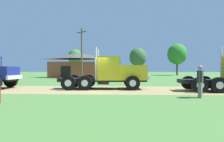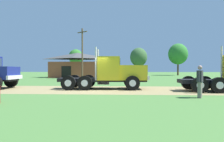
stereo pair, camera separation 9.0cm
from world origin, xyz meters
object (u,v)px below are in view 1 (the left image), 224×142
truck_foreground_white (113,73)px  shed_building (77,65)px  utility_pole_far (82,52)px  visitor_walking_mid (200,80)px

truck_foreground_white → shed_building: shed_building is taller
utility_pole_far → truck_foreground_white: bearing=-70.1°
truck_foreground_white → shed_building: 23.67m
shed_building → utility_pole_far: utility_pole_far is taller
truck_foreground_white → utility_pole_far: 17.62m
visitor_walking_mid → shed_building: (-13.17, 26.89, 1.37)m
truck_foreground_white → visitor_walking_mid: (5.09, -4.67, -0.26)m
truck_foreground_white → visitor_walking_mid: 6.91m
shed_building → utility_pole_far: (2.17, -5.93, 2.10)m
visitor_walking_mid → shed_building: 29.97m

